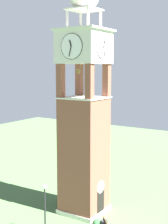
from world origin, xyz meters
TOP-DOWN VIEW (x-y plane):
  - ground at (0.00, 0.00)m, footprint 80.00×80.00m
  - clock_tower at (0.00, -0.00)m, footprint 3.97×3.97m
  - lamp_post at (-5.14, 0.20)m, footprint 0.36×0.36m
  - shrub_near_entry at (-2.10, -2.63)m, footprint 0.85×0.85m
  - shrub_left_of_tower at (0.47, 2.73)m, footprint 1.02×1.02m

SIDE VIEW (x-z plane):
  - ground at x=0.00m, z-range 0.00..0.00m
  - shrub_near_entry at x=-2.10m, z-range 0.00..0.75m
  - shrub_left_of_tower at x=0.47m, z-range 0.00..0.92m
  - lamp_post at x=-5.14m, z-range 0.76..4.78m
  - clock_tower at x=0.00m, z-range -1.62..17.30m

